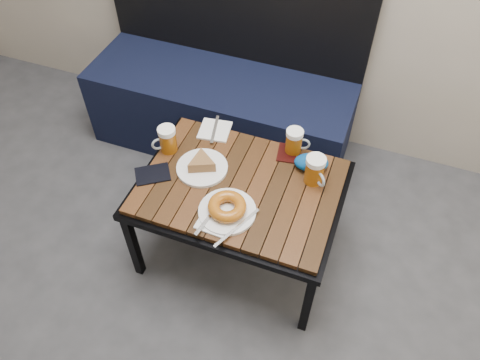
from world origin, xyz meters
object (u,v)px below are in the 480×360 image
(cafe_table, at_px, (240,191))
(knit_pouch, at_px, (311,162))
(passport_burgundy, at_px, (287,153))
(plate_pie, at_px, (202,165))
(bench, at_px, (222,103))
(beer_mug_centre, at_px, (294,141))
(beer_mug_left, at_px, (167,140))
(beer_mug_right, at_px, (315,170))
(passport_navy, at_px, (153,174))
(plate_bagel, at_px, (227,209))

(cafe_table, height_order, knit_pouch, knit_pouch)
(passport_burgundy, bearing_deg, knit_pouch, -30.15)
(plate_pie, bearing_deg, bench, 105.18)
(passport_burgundy, bearing_deg, beer_mug_centre, 37.54)
(beer_mug_left, height_order, passport_burgundy, beer_mug_left)
(bench, distance_m, cafe_table, 0.78)
(beer_mug_right, bearing_deg, beer_mug_centre, 176.55)
(bench, relative_size, knit_pouch, 9.76)
(beer_mug_centre, bearing_deg, passport_navy, -159.00)
(plate_bagel, height_order, passport_navy, plate_bagel)
(bench, bearing_deg, beer_mug_centre, -39.50)
(bench, height_order, plate_pie, bench)
(plate_bagel, bearing_deg, beer_mug_left, 147.67)
(passport_navy, distance_m, knit_pouch, 0.66)
(beer_mug_left, relative_size, passport_burgundy, 1.10)
(plate_pie, bearing_deg, beer_mug_right, 12.26)
(beer_mug_left, relative_size, beer_mug_centre, 1.03)
(beer_mug_centre, xyz_separation_m, beer_mug_right, (0.12, -0.14, 0.01))
(beer_mug_right, xyz_separation_m, plate_bagel, (-0.27, -0.28, -0.04))
(plate_pie, distance_m, plate_bagel, 0.26)
(plate_pie, bearing_deg, cafe_table, -7.97)
(cafe_table, height_order, beer_mug_left, beer_mug_left)
(cafe_table, distance_m, beer_mug_centre, 0.32)
(bench, xyz_separation_m, knit_pouch, (0.60, -0.49, 0.23))
(knit_pouch, bearing_deg, plate_bagel, -125.10)
(knit_pouch, bearing_deg, plate_pie, -158.56)
(cafe_table, bearing_deg, knit_pouch, 37.97)
(cafe_table, distance_m, passport_burgundy, 0.27)
(cafe_table, relative_size, beer_mug_right, 6.49)
(beer_mug_left, distance_m, passport_navy, 0.17)
(plate_bagel, height_order, passport_burgundy, plate_bagel)
(plate_bagel, distance_m, passport_navy, 0.37)
(plate_bagel, bearing_deg, plate_pie, 135.86)
(beer_mug_right, xyz_separation_m, plate_pie, (-0.45, -0.10, -0.04))
(beer_mug_right, distance_m, knit_pouch, 0.08)
(cafe_table, relative_size, plate_pie, 3.88)
(cafe_table, bearing_deg, beer_mug_left, 167.71)
(plate_bagel, xyz_separation_m, passport_burgundy, (0.13, 0.39, -0.02))
(bench, bearing_deg, cafe_table, -62.29)
(beer_mug_right, bearing_deg, cafe_table, -111.46)
(beer_mug_right, bearing_deg, passport_navy, -118.15)
(bench, distance_m, beer_mug_right, 0.88)
(bench, height_order, beer_mug_centre, bench)
(plate_pie, bearing_deg, beer_mug_left, 163.60)
(plate_pie, relative_size, knit_pouch, 1.51)
(passport_navy, bearing_deg, beer_mug_right, 73.19)
(plate_pie, bearing_deg, plate_bagel, -44.14)
(beer_mug_right, height_order, plate_pie, beer_mug_right)
(beer_mug_left, xyz_separation_m, passport_navy, (0.00, -0.16, -0.06))
(beer_mug_left, xyz_separation_m, beer_mug_centre, (0.51, 0.18, -0.00))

